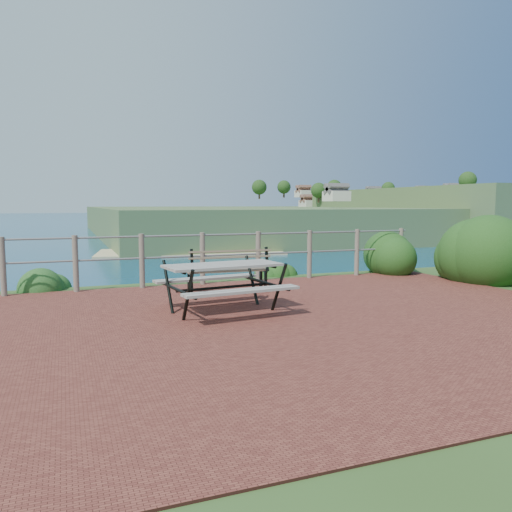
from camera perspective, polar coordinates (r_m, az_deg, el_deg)
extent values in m
cube|color=#5E2820|center=(6.59, 1.50, -7.76)|extent=(10.00, 7.00, 0.12)
plane|color=#135E72|center=(205.94, -20.42, 5.16)|extent=(1200.00, 1200.00, 0.00)
cylinder|color=#6B5B4C|center=(9.38, -26.96, -1.08)|extent=(0.10, 0.10, 1.00)
cylinder|color=#6B5B4C|center=(9.33, -19.92, -0.82)|extent=(0.10, 0.10, 1.00)
cylinder|color=#6B5B4C|center=(9.41, -12.91, -0.55)|extent=(0.10, 0.10, 1.00)
cylinder|color=#6B5B4C|center=(9.64, -6.13, -0.28)|extent=(0.10, 0.10, 1.00)
cylinder|color=#6B5B4C|center=(10.00, 0.25, -0.03)|extent=(0.10, 0.10, 1.00)
cylinder|color=#6B5B4C|center=(10.47, 6.13, 0.21)|extent=(0.10, 0.10, 1.00)
cylinder|color=#6B5B4C|center=(11.04, 11.45, 0.42)|extent=(0.10, 0.10, 1.00)
cylinder|color=#6B5B4C|center=(11.69, 16.21, 0.61)|extent=(0.10, 0.10, 1.00)
cylinder|color=slate|center=(9.60, -6.16, 2.39)|extent=(9.40, 0.04, 0.04)
cylinder|color=slate|center=(9.64, -6.14, 0.01)|extent=(9.40, 0.04, 0.04)
cube|color=#3C5B2D|center=(258.79, 12.43, 4.16)|extent=(260.00, 180.00, 12.00)
cube|color=#C4B586|center=(186.71, 24.26, 1.36)|extent=(209.53, 114.73, 0.50)
cube|color=gray|center=(7.13, -3.80, -1.07)|extent=(1.70, 0.86, 0.04)
cube|color=gray|center=(7.17, -3.79, -3.23)|extent=(1.65, 0.42, 0.04)
cube|color=gray|center=(7.17, -3.79, -3.23)|extent=(1.65, 0.42, 0.04)
cylinder|color=black|center=(7.17, -3.79, -3.59)|extent=(1.40, 0.20, 0.04)
cube|color=brown|center=(8.71, -3.28, -1.65)|extent=(1.44, 0.44, 0.03)
cube|color=brown|center=(8.68, -3.29, -0.02)|extent=(1.43, 0.19, 0.32)
cube|color=black|center=(8.74, -3.28, -2.92)|extent=(0.05, 0.06, 0.39)
cube|color=black|center=(8.74, -3.28, -2.92)|extent=(0.05, 0.06, 0.39)
cube|color=black|center=(8.74, -3.28, -2.92)|extent=(0.05, 0.06, 0.39)
cube|color=black|center=(8.74, -3.28, -2.92)|extent=(0.05, 0.06, 0.39)
ellipsoid|color=#1D4515|center=(11.28, 23.68, -2.51)|extent=(1.63, 1.63, 2.31)
ellipsoid|color=#1D4515|center=(11.88, 15.55, -1.82)|extent=(1.12, 1.12, 1.59)
ellipsoid|color=#1E501E|center=(9.97, -22.97, -3.53)|extent=(0.81, 0.81, 0.57)
ellipsoid|color=#1D4515|center=(10.98, 2.48, -2.23)|extent=(0.85, 0.85, 0.62)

